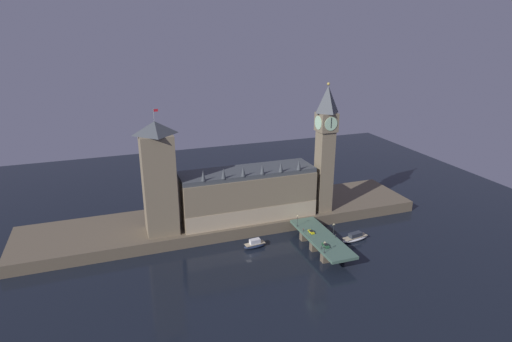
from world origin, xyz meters
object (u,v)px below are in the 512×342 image
(street_lamp_near, at_px, (325,246))
(street_lamp_mid, at_px, (334,228))
(pedestrian_mid_walk, at_px, (336,236))
(boat_downstream, at_px, (355,238))
(street_lamp_far, at_px, (298,219))
(car_northbound_trail, at_px, (326,245))
(car_northbound_lead, at_px, (311,232))
(boat_upstream, at_px, (255,244))
(pedestrian_near_rail, at_px, (321,247))
(pedestrian_far_rail, at_px, (303,230))
(clock_tower, at_px, (325,146))
(victoria_tower, at_px, (159,178))

(street_lamp_near, height_order, street_lamp_mid, street_lamp_mid)
(pedestrian_mid_walk, distance_m, boat_downstream, 16.83)
(street_lamp_far, xyz_separation_m, boat_downstream, (27.41, -12.50, -9.15))
(car_northbound_trail, height_order, street_lamp_near, street_lamp_near)
(car_northbound_lead, relative_size, pedestrian_mid_walk, 2.71)
(street_lamp_near, distance_m, boat_upstream, 37.58)
(pedestrian_mid_walk, relative_size, boat_downstream, 0.10)
(car_northbound_lead, distance_m, pedestrian_near_rail, 16.76)
(street_lamp_mid, bearing_deg, street_lamp_far, 131.31)
(pedestrian_far_rail, relative_size, boat_downstream, 0.11)
(clock_tower, bearing_deg, victoria_tower, 177.66)
(car_northbound_lead, bearing_deg, pedestrian_far_rail, 136.72)
(car_northbound_lead, height_order, street_lamp_mid, street_lamp_mid)
(pedestrian_far_rail, height_order, street_lamp_mid, street_lamp_mid)
(victoria_tower, xyz_separation_m, street_lamp_far, (66.88, -19.57, -24.18))
(car_northbound_lead, bearing_deg, pedestrian_mid_walk, -42.87)
(pedestrian_near_rail, relative_size, street_lamp_mid, 0.25)
(pedestrian_mid_walk, distance_m, street_lamp_near, 17.47)
(clock_tower, bearing_deg, street_lamp_near, -116.64)
(pedestrian_mid_walk, distance_m, pedestrian_far_rail, 16.59)
(boat_upstream, bearing_deg, car_northbound_trail, -38.50)
(clock_tower, relative_size, street_lamp_far, 11.31)
(victoria_tower, relative_size, street_lamp_mid, 10.23)
(clock_tower, bearing_deg, pedestrian_far_rail, -135.19)
(clock_tower, xyz_separation_m, boat_upstream, (-47.06, -18.05, -42.63))
(car_northbound_trail, xyz_separation_m, pedestrian_mid_walk, (9.10, 6.62, 0.14))
(street_lamp_mid, relative_size, street_lamp_far, 0.97)
(street_lamp_near, relative_size, street_lamp_far, 0.92)
(car_northbound_trail, distance_m, pedestrian_far_rail, 18.18)
(pedestrian_near_rail, distance_m, boat_upstream, 34.60)
(car_northbound_trail, bearing_deg, pedestrian_far_rail, 99.61)
(pedestrian_mid_walk, distance_m, boat_upstream, 40.39)
(boat_downstream, bearing_deg, boat_upstream, 168.68)
(car_northbound_trail, xyz_separation_m, boat_upstream, (-27.75, 22.07, -5.75))
(car_northbound_lead, relative_size, street_lamp_far, 0.67)
(victoria_tower, xyz_separation_m, car_northbound_lead, (70.31, -28.73, -27.52))
(clock_tower, distance_m, pedestrian_far_rail, 48.27)
(clock_tower, distance_m, street_lamp_mid, 46.57)
(boat_downstream, bearing_deg, clock_tower, 99.33)
(car_northbound_lead, height_order, boat_downstream, car_northbound_lead)
(car_northbound_trail, height_order, pedestrian_mid_walk, pedestrian_mid_walk)
(street_lamp_mid, relative_size, boat_upstream, 0.51)
(victoria_tower, height_order, boat_downstream, victoria_tower)
(street_lamp_near, bearing_deg, boat_upstream, 131.70)
(street_lamp_far, height_order, boat_downstream, street_lamp_far)
(car_northbound_lead, distance_m, car_northbound_trail, 15.07)
(car_northbound_lead, bearing_deg, car_northbound_trail, -90.00)
(car_northbound_lead, relative_size, car_northbound_trail, 0.90)
(car_northbound_trail, xyz_separation_m, street_lamp_near, (-3.43, -5.21, 2.99))
(street_lamp_near, relative_size, boat_downstream, 0.36)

